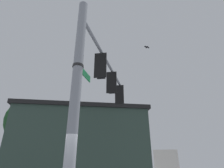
# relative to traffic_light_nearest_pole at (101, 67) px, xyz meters

# --- Properties ---
(signal_pole) EXTENTS (0.30, 0.30, 7.17)m
(signal_pole) POSITION_rel_traffic_light_nearest_pole_xyz_m (-0.28, -2.19, -2.16)
(signal_pole) COLOR gray
(signal_pole) RESTS_ON ground
(mast_arm) EXTENTS (0.95, 6.28, 0.14)m
(mast_arm) POSITION_rel_traffic_light_nearest_pole_xyz_m (0.12, 0.94, 0.77)
(mast_arm) COLOR gray
(traffic_light_nearest_pole) EXTENTS (0.54, 0.49, 1.31)m
(traffic_light_nearest_pole) POSITION_rel_traffic_light_nearest_pole_xyz_m (0.00, 0.00, 0.00)
(traffic_light_nearest_pole) COLOR black
(traffic_light_mid_inner) EXTENTS (0.54, 0.49, 1.31)m
(traffic_light_mid_inner) POSITION_rel_traffic_light_nearest_pole_xyz_m (0.24, 1.83, 0.00)
(traffic_light_mid_inner) COLOR black
(traffic_light_mid_outer) EXTENTS (0.54, 0.49, 1.31)m
(traffic_light_mid_outer) POSITION_rel_traffic_light_nearest_pole_xyz_m (0.47, 3.66, 0.00)
(traffic_light_mid_outer) COLOR black
(street_name_sign) EXTENTS (0.34, 1.16, 0.22)m
(street_name_sign) POSITION_rel_traffic_light_nearest_pole_xyz_m (-0.25, -1.97, -1.18)
(street_name_sign) COLOR #147238
(bird_flying) EXTENTS (0.41, 0.31, 0.09)m
(bird_flying) POSITION_rel_traffic_light_nearest_pole_xyz_m (2.50, 4.67, 4.16)
(bird_flying) COLOR black
(storefront_building) EXTENTS (11.58, 9.84, 5.93)m
(storefront_building) POSITION_rel_traffic_light_nearest_pole_xyz_m (-3.25, 8.41, -2.77)
(storefront_building) COLOR #33473D
(storefront_building) RESTS_ON ground
(tree_by_storefront) EXTENTS (3.68, 3.68, 6.96)m
(tree_by_storefront) POSITION_rel_traffic_light_nearest_pole_xyz_m (-7.55, 7.11, -0.67)
(tree_by_storefront) COLOR #4C3823
(tree_by_storefront) RESTS_ON ground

